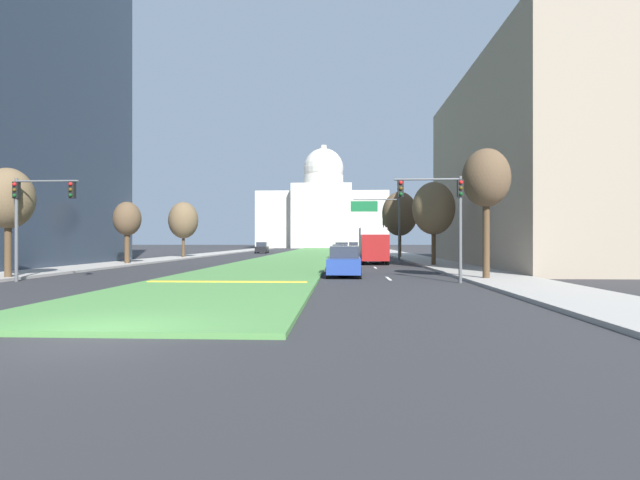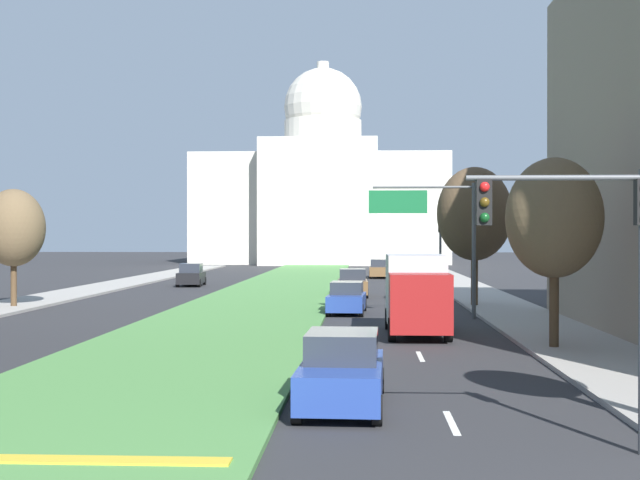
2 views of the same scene
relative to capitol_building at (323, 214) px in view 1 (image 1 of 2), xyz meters
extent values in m
plane|color=#2B2B2D|center=(0.00, -61.73, -9.61)|extent=(275.57, 275.57, 0.00)
cube|color=#4C8442|center=(0.00, -67.99, -9.54)|extent=(8.27, 112.73, 0.14)
cube|color=gold|center=(0.00, -112.67, -9.45)|extent=(7.44, 0.50, 0.04)
cube|color=silver|center=(7.84, -108.67, -9.60)|extent=(0.16, 2.40, 0.01)
cube|color=silver|center=(7.84, -98.61, -9.60)|extent=(0.16, 2.40, 0.01)
cube|color=silver|center=(7.84, -89.52, -9.60)|extent=(0.16, 2.40, 0.01)
cube|color=silver|center=(7.84, -80.97, -9.60)|extent=(0.16, 2.40, 0.01)
cube|color=silver|center=(7.84, -71.04, -9.60)|extent=(0.16, 2.40, 0.01)
cube|color=silver|center=(7.84, -57.43, -9.60)|extent=(0.16, 2.40, 0.01)
cube|color=silver|center=(7.84, -57.96, -9.60)|extent=(0.16, 2.40, 0.01)
cube|color=#9E9991|center=(-13.55, -74.26, -9.53)|extent=(4.00, 112.73, 0.15)
cube|color=#9E9991|center=(13.55, -74.26, -9.53)|extent=(4.00, 112.73, 0.15)
cube|color=gray|center=(21.70, -95.09, -1.66)|extent=(12.30, 27.06, 15.89)
cube|color=beige|center=(0.00, 0.90, -1.94)|extent=(35.67, 24.42, 15.33)
cube|color=beige|center=(0.00, -13.31, -1.17)|extent=(15.70, 4.00, 16.86)
cylinder|color=beige|center=(0.00, 0.90, 8.56)|extent=(11.45, 11.45, 5.67)
sphere|color=beige|center=(0.00, 0.90, 13.41)|extent=(11.54, 11.54, 11.54)
cylinder|color=beige|center=(0.00, 0.90, 18.61)|extent=(1.80, 1.80, 3.00)
cylinder|color=#515456|center=(-11.05, -111.40, -7.01)|extent=(0.16, 0.16, 5.20)
cube|color=black|center=(-11.05, -111.40, -5.01)|extent=(0.28, 0.24, 0.84)
sphere|color=red|center=(-11.05, -111.54, -4.73)|extent=(0.18, 0.18, 0.18)
sphere|color=#4C380F|center=(-11.05, -111.54, -5.01)|extent=(0.18, 0.18, 0.18)
sphere|color=#0F4219|center=(-11.05, -111.54, -5.29)|extent=(0.18, 0.18, 0.18)
cylinder|color=#515456|center=(-9.45, -111.40, -4.56)|extent=(3.20, 0.10, 0.10)
cube|color=black|center=(-8.17, -111.40, -5.01)|extent=(0.28, 0.24, 0.84)
sphere|color=red|center=(-8.17, -111.54, -4.73)|extent=(0.18, 0.18, 0.18)
sphere|color=#4C380F|center=(-8.17, -111.54, -5.01)|extent=(0.18, 0.18, 0.18)
sphere|color=#0F4219|center=(-8.17, -111.54, -5.29)|extent=(0.18, 0.18, 0.18)
cylinder|color=#515456|center=(11.05, -111.18, -7.01)|extent=(0.16, 0.16, 5.20)
cube|color=black|center=(11.05, -111.18, -5.01)|extent=(0.28, 0.24, 0.84)
sphere|color=red|center=(11.05, -111.32, -4.73)|extent=(0.18, 0.18, 0.18)
sphere|color=#4C380F|center=(11.05, -111.32, -5.01)|extent=(0.18, 0.18, 0.18)
sphere|color=#0F4219|center=(11.05, -111.32, -5.29)|extent=(0.18, 0.18, 0.18)
cylinder|color=#515456|center=(9.45, -111.18, -4.56)|extent=(3.20, 0.10, 0.10)
cube|color=black|center=(8.17, -111.18, -5.01)|extent=(0.28, 0.24, 0.84)
sphere|color=red|center=(8.17, -111.32, -4.73)|extent=(0.18, 0.18, 0.18)
sphere|color=#4C380F|center=(8.17, -111.32, -5.01)|extent=(0.18, 0.18, 0.18)
sphere|color=#0F4219|center=(8.17, -111.32, -5.29)|extent=(0.18, 0.18, 0.18)
cylinder|color=#515456|center=(11.05, -69.93, -7.01)|extent=(0.16, 0.16, 5.20)
cube|color=black|center=(11.05, -69.93, -5.01)|extent=(0.28, 0.24, 0.84)
sphere|color=#510F0F|center=(11.05, -70.07, -4.73)|extent=(0.18, 0.18, 0.18)
sphere|color=#4C380F|center=(11.05, -70.07, -5.01)|extent=(0.18, 0.18, 0.18)
sphere|color=#1ED838|center=(11.05, -70.07, -5.29)|extent=(0.18, 0.18, 0.18)
cylinder|color=#515456|center=(11.25, -85.61, -6.36)|extent=(0.20, 0.20, 6.50)
cylinder|color=#515456|center=(8.84, -85.61, -3.31)|extent=(4.83, 0.12, 0.12)
cube|color=#146033|center=(7.63, -85.66, -4.01)|extent=(2.80, 0.08, 1.10)
cylinder|color=#4C3823|center=(-12.23, -110.39, -7.86)|extent=(0.34, 0.34, 3.49)
ellipsoid|color=brown|center=(-12.23, -110.39, -5.31)|extent=(2.55, 2.55, 3.19)
cylinder|color=#4C3823|center=(12.71, -109.80, -7.34)|extent=(0.35, 0.35, 4.54)
ellipsoid|color=brown|center=(12.71, -109.80, -4.32)|extent=(2.41, 2.41, 3.01)
cylinder|color=#4C3823|center=(-12.83, -95.59, -8.01)|extent=(0.43, 0.43, 3.20)
ellipsoid|color=brown|center=(-12.83, -95.59, -5.70)|extent=(2.28, 2.28, 2.85)
cylinder|color=#4C3823|center=(12.54, -97.03, -7.82)|extent=(0.33, 0.33, 3.56)
ellipsoid|color=brown|center=(12.54, -97.03, -5.00)|extent=(3.32, 3.32, 4.15)
cylinder|color=#4C3823|center=(-13.05, -81.05, -7.93)|extent=(0.32, 0.32, 3.35)
ellipsoid|color=brown|center=(-13.05, -81.05, -5.20)|extent=(3.38, 3.38, 4.22)
cylinder|color=#4C3823|center=(12.11, -79.12, -7.66)|extent=(0.39, 0.39, 3.89)
ellipsoid|color=brown|center=(12.11, -79.12, -4.42)|extent=(4.14, 4.14, 5.17)
cube|color=navy|center=(5.47, -107.13, -8.97)|extent=(2.01, 4.70, 0.84)
cube|color=#282D38|center=(5.48, -106.95, -8.21)|extent=(1.71, 2.28, 0.68)
cylinder|color=black|center=(6.26, -109.03, -9.29)|extent=(0.24, 0.65, 0.64)
cylinder|color=black|center=(4.56, -108.97, -9.29)|extent=(0.24, 0.65, 0.64)
cylinder|color=black|center=(6.38, -105.29, -9.29)|extent=(0.24, 0.65, 0.64)
cylinder|color=black|center=(4.68, -105.24, -9.29)|extent=(0.24, 0.65, 0.64)
cube|color=navy|center=(5.13, -83.28, -9.00)|extent=(1.99, 4.32, 0.78)
cube|color=#282D38|center=(5.14, -83.11, -8.29)|extent=(1.68, 2.11, 0.63)
cylinder|color=black|center=(5.87, -84.98, -9.29)|extent=(0.25, 0.65, 0.64)
cylinder|color=black|center=(4.23, -84.91, -9.29)|extent=(0.25, 0.65, 0.64)
cylinder|color=black|center=(6.02, -81.64, -9.29)|extent=(0.25, 0.65, 0.64)
cylinder|color=black|center=(4.39, -81.57, -9.29)|extent=(0.25, 0.65, 0.64)
cube|color=brown|center=(5.28, -70.93, -8.95)|extent=(1.99, 4.16, 0.87)
cube|color=#282D38|center=(5.27, -70.76, -8.16)|extent=(1.71, 2.01, 0.71)
cylinder|color=black|center=(6.18, -72.52, -9.29)|extent=(0.23, 0.64, 0.64)
cylinder|color=black|center=(4.44, -72.55, -9.29)|extent=(0.23, 0.64, 0.64)
cylinder|color=black|center=(6.11, -69.30, -9.29)|extent=(0.23, 0.64, 0.64)
cylinder|color=black|center=(4.37, -69.33, -9.29)|extent=(0.23, 0.64, 0.64)
cube|color=black|center=(-7.55, -59.79, -8.95)|extent=(2.07, 4.43, 0.86)
cube|color=#282D38|center=(-7.54, -59.96, -8.17)|extent=(1.71, 2.17, 0.71)
cylinder|color=black|center=(-8.47, -58.12, -9.29)|extent=(0.26, 0.65, 0.64)
cylinder|color=black|center=(-6.83, -58.02, -9.29)|extent=(0.26, 0.65, 0.64)
cylinder|color=black|center=(-8.26, -61.55, -9.29)|extent=(0.26, 0.65, 0.64)
cylinder|color=black|center=(-6.62, -61.45, -9.29)|extent=(0.26, 0.65, 0.64)
cube|color=brown|center=(7.51, -46.12, -8.97)|extent=(1.94, 4.65, 0.83)
cube|color=#282D38|center=(7.51, -45.93, -8.21)|extent=(1.69, 2.24, 0.68)
cylinder|color=black|center=(8.36, -47.99, -9.29)|extent=(0.23, 0.64, 0.64)
cylinder|color=black|center=(6.62, -47.98, -9.29)|extent=(0.23, 0.64, 0.64)
cylinder|color=black|center=(8.39, -44.26, -9.29)|extent=(0.23, 0.64, 0.64)
cylinder|color=black|center=(6.66, -44.24, -9.29)|extent=(0.23, 0.64, 0.64)
cube|color=maroon|center=(8.10, -94.67, -8.16)|extent=(2.30, 2.00, 2.20)
cube|color=#B2B2B7|center=(8.10, -91.47, -7.81)|extent=(2.30, 4.40, 2.80)
cylinder|color=black|center=(9.15, -94.67, -9.16)|extent=(0.30, 0.90, 0.90)
cylinder|color=black|center=(7.05, -94.67, -9.16)|extent=(0.30, 0.90, 0.90)
cylinder|color=black|center=(9.15, -90.37, -9.16)|extent=(0.30, 0.90, 0.90)
cylinder|color=black|center=(7.05, -90.37, -9.16)|extent=(0.30, 0.90, 0.90)
camera|label=1|loc=(5.30, -133.97, -7.52)|focal=26.06mm
camera|label=2|loc=(5.96, -127.17, -5.61)|focal=48.54mm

